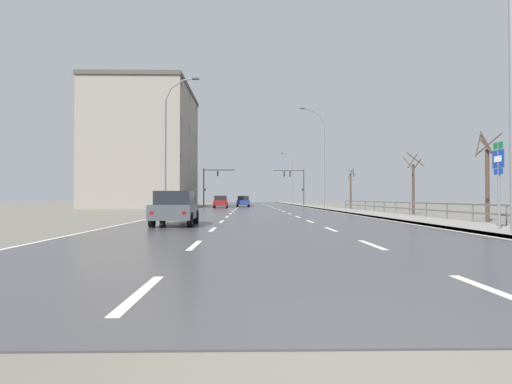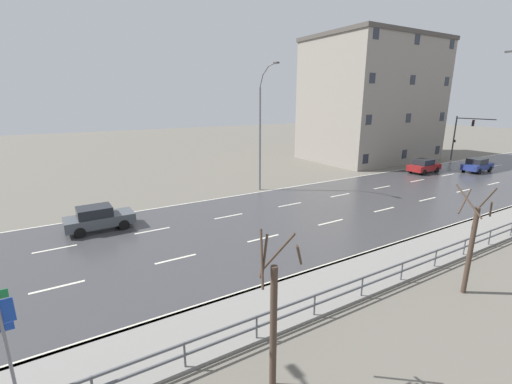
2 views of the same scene
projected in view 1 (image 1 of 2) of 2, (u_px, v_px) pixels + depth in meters
name	position (u px, v px, depth m)	size (l,w,h in m)	color
ground_plane	(256.00, 209.00, 51.33)	(160.00, 160.00, 0.12)	#666056
road_asphalt_strip	(254.00, 206.00, 63.32)	(14.00, 120.00, 0.03)	#3D3D3F
sidewalk_right	(308.00, 206.00, 63.49)	(3.00, 120.00, 0.12)	gray
guardrail	(417.00, 207.00, 25.99)	(0.07, 38.50, 1.00)	#515459
street_lamp_foreground	(507.00, 60.00, 13.18)	(2.66, 0.24, 11.71)	slate
street_lamp_midground	(322.00, 160.00, 46.17)	(2.75, 0.24, 11.51)	slate
street_lamp_distant	(291.00, 179.00, 79.15)	(2.30, 0.24, 10.07)	slate
street_lamp_left_bank	(167.00, 147.00, 32.69)	(2.81, 0.24, 10.96)	slate
highway_sign	(499.00, 174.00, 15.19)	(0.09, 0.68, 3.37)	slate
traffic_signal_right	(296.00, 181.00, 64.92)	(4.88, 0.36, 5.91)	#38383A
traffic_signal_left	(209.00, 181.00, 63.91)	(4.95, 0.36, 5.93)	#38383A
car_distant	(175.00, 208.00, 18.63)	(1.94, 4.15, 1.57)	#474C51
car_far_left	(243.00, 201.00, 58.43)	(1.98, 4.17, 1.57)	navy
car_near_left	(221.00, 202.00, 52.60)	(1.98, 4.17, 1.57)	maroon
brick_building	(145.00, 148.00, 54.74)	(12.23, 16.77, 15.91)	gray
bare_tree_near	(487.00, 178.00, 21.63)	(1.53, 1.45, 4.79)	#423328
bare_tree_mid	(413.00, 185.00, 31.47)	(1.32, 1.37, 4.76)	#423328
bare_tree_far	(351.00, 189.00, 48.10)	(0.90, 0.83, 4.77)	#423328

